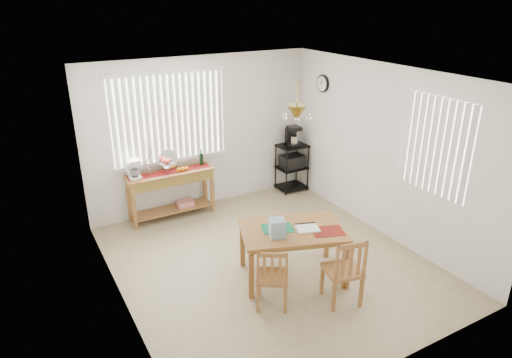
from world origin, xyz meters
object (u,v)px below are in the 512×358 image
sideboard (171,183)px  chair_left (272,278)px  dining_table (292,234)px  wire_cart (292,163)px  cart_items (292,136)px  chair_right (344,271)px

sideboard → chair_left: size_ratio=1.76×
dining_table → chair_left: bearing=-143.2°
sideboard → chair_left: chair_left is taller
wire_cart → chair_left: wire_cart is taller
sideboard → wire_cart: bearing=-0.7°
sideboard → cart_items: size_ratio=3.89×
cart_items → chair_left: cart_items is taller
sideboard → chair_right: bearing=-72.9°
wire_cart → chair_right: 3.48m
cart_items → dining_table: 2.95m
chair_left → chair_right: (0.78, -0.36, 0.04)m
chair_left → chair_right: bearing=-24.5°
chair_left → dining_table: bearing=36.8°
wire_cart → cart_items: 0.53m
dining_table → chair_right: (0.23, -0.77, -0.18)m
cart_items → chair_right: 3.55m
dining_table → chair_left: (-0.56, -0.42, -0.22)m
chair_right → sideboard: bearing=107.1°
dining_table → wire_cart: bearing=56.5°
chair_left → chair_right: size_ratio=0.91×
dining_table → cart_items: bearing=56.6°
sideboard → wire_cart: size_ratio=1.60×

